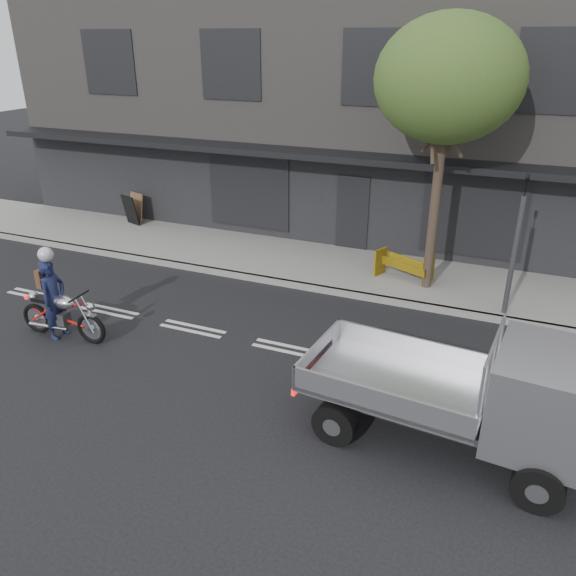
# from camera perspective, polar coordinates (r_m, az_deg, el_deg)

# --- Properties ---
(ground) EXTENTS (80.00, 80.00, 0.00)m
(ground) POSITION_cam_1_polar(r_m,az_deg,el_deg) (12.22, 0.03, -6.23)
(ground) COLOR black
(ground) RESTS_ON ground
(sidewalk) EXTENTS (32.00, 3.20, 0.15)m
(sidewalk) POSITION_cam_1_polar(r_m,az_deg,el_deg) (16.18, 6.46, 1.85)
(sidewalk) COLOR gray
(sidewalk) RESTS_ON ground
(kerb) EXTENTS (32.00, 0.20, 0.15)m
(kerb) POSITION_cam_1_polar(r_m,az_deg,el_deg) (14.78, 4.67, -0.33)
(kerb) COLOR gray
(kerb) RESTS_ON ground
(building_main) EXTENTS (26.00, 10.00, 8.00)m
(building_main) POSITION_cam_1_polar(r_m,az_deg,el_deg) (21.52, 12.30, 17.86)
(building_main) COLOR slate
(building_main) RESTS_ON ground
(street_tree) EXTENTS (3.40, 3.40, 6.74)m
(street_tree) POSITION_cam_1_polar(r_m,az_deg,el_deg) (14.08, 16.01, 19.63)
(street_tree) COLOR #382B21
(street_tree) RESTS_ON ground
(traffic_light_pole) EXTENTS (0.12, 0.12, 3.50)m
(traffic_light_pole) POSITION_cam_1_polar(r_m,az_deg,el_deg) (13.84, 21.99, 3.24)
(traffic_light_pole) COLOR #2D2D30
(traffic_light_pole) RESTS_ON ground
(motorcycle) EXTENTS (2.22, 0.64, 1.14)m
(motorcycle) POSITION_cam_1_polar(r_m,az_deg,el_deg) (13.39, -21.99, -2.44)
(motorcycle) COLOR black
(motorcycle) RESTS_ON ground
(rider) EXTENTS (0.47, 0.68, 1.82)m
(rider) POSITION_cam_1_polar(r_m,az_deg,el_deg) (13.36, -22.67, -1.08)
(rider) COLOR #171C40
(rider) RESTS_ON ground
(flatbed_ute) EXTENTS (4.77, 2.28, 2.14)m
(flatbed_ute) POSITION_cam_1_polar(r_m,az_deg,el_deg) (9.28, 22.49, -10.28)
(flatbed_ute) COLOR black
(flatbed_ute) RESTS_ON ground
(construction_barrier) EXTENTS (1.52, 1.11, 0.79)m
(construction_barrier) POSITION_cam_1_polar(r_m,az_deg,el_deg) (15.32, 11.54, 2.08)
(construction_barrier) COLOR yellow
(construction_barrier) RESTS_ON sidewalk
(sandwich_board) EXTENTS (0.76, 0.62, 1.05)m
(sandwich_board) POSITION_cam_1_polar(r_m,az_deg,el_deg) (20.40, -15.73, 7.62)
(sandwich_board) COLOR black
(sandwich_board) RESTS_ON sidewalk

